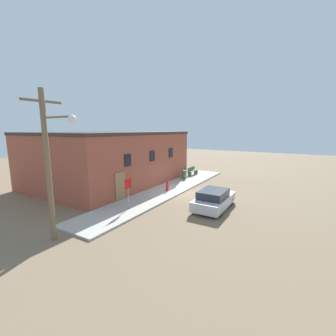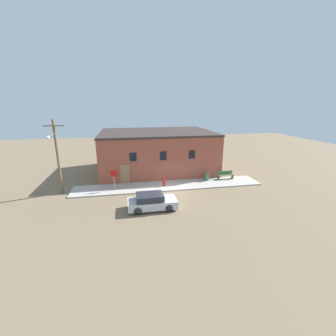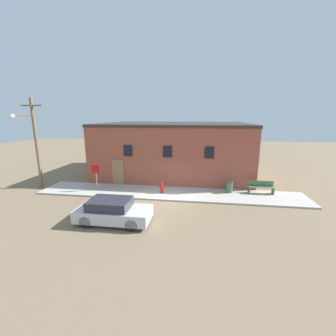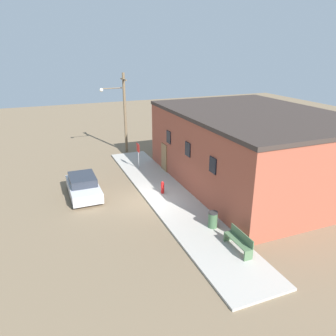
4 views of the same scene
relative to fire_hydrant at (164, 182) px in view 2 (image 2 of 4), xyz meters
name	(u,v)px [view 2 (image 2 of 4)]	position (x,y,z in m)	size (l,w,h in m)	color
ground_plane	(172,191)	(0.56, -1.29, -0.53)	(80.00, 80.00, 0.00)	#7A664C
sidewalk	(169,186)	(0.56, 0.21, -0.47)	(19.74, 2.99, 0.12)	#B2ADA3
brick_building	(157,151)	(0.19, 6.65, 2.00)	(13.99, 10.03, 5.05)	#9E4C38
fire_hydrant	(164,182)	(0.00, 0.00, 0.00)	(0.44, 0.21, 0.83)	red
stop_sign	(114,176)	(-5.07, -0.06, 1.00)	(0.67, 0.06, 2.03)	gray
bench	(225,175)	(7.28, 1.03, 0.06)	(1.79, 0.44, 0.93)	#4C6B47
trash_bin	(207,177)	(4.99, 0.92, 0.03)	(0.51, 0.51, 0.88)	#426642
utility_pole	(57,155)	(-10.06, 0.16, 3.34)	(1.80, 2.24, 7.06)	brown
parked_car	(152,202)	(-1.87, -4.79, 0.11)	(4.02, 1.83, 1.32)	black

